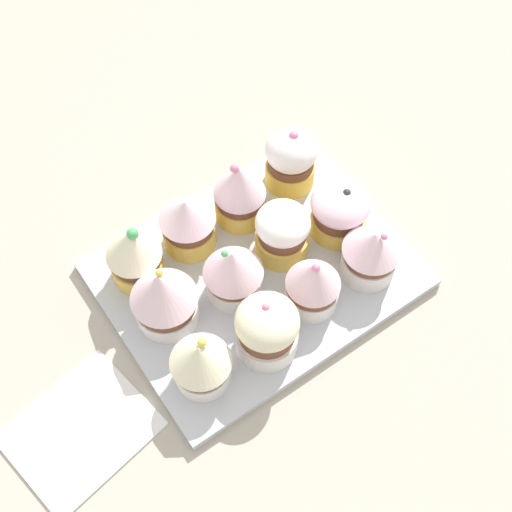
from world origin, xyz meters
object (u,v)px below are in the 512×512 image
cupcake_2 (313,283)px  cupcake_5 (233,272)px  napkin (80,431)px  cupcake_1 (267,329)px  cupcake_7 (339,211)px  cupcake_8 (134,254)px  cupcake_6 (282,232)px  cupcake_10 (240,192)px  cupcake_11 (291,159)px  cupcake_0 (201,362)px  cupcake_3 (371,252)px  cupcake_9 (188,222)px  baking_tray (256,274)px  cupcake_4 (164,297)px

cupcake_2 → cupcake_5: bearing=136.0°
napkin → cupcake_1: bearing=-9.3°
cupcake_1 → cupcake_7: size_ratio=1.15×
cupcake_2 → cupcake_8: bearing=135.3°
cupcake_6 → cupcake_10: 6.25cm
cupcake_6 → cupcake_10: cupcake_10 is taller
cupcake_10 → cupcake_11: (6.98, 0.65, -0.27)cm
cupcake_0 → cupcake_3: size_ratio=0.99×
cupcake_5 → cupcake_10: 9.18cm
cupcake_0 → cupcake_10: cupcake_10 is taller
cupcake_10 → cupcake_5: bearing=-128.1°
cupcake_1 → cupcake_9: bearing=89.2°
cupcake_8 → cupcake_11: (19.57, 0.87, -0.23)cm
cupcake_7 → cupcake_10: cupcake_10 is taller
cupcake_5 → cupcake_6: cupcake_5 is taller
baking_tray → cupcake_8: size_ratio=3.73×
cupcake_4 → cupcake_9: (6.37, 6.05, -0.27)cm
baking_tray → napkin: bearing=-169.4°
cupcake_7 → cupcake_9: (-13.67, 7.36, 0.54)cm
cupcake_5 → cupcake_7: 13.07cm
cupcake_9 → cupcake_11: bearing=2.4°
cupcake_2 → cupcake_3: 6.80cm
cupcake_1 → cupcake_4: size_ratio=0.92×
cupcake_3 → cupcake_6: bearing=129.6°
baking_tray → napkin: size_ratio=2.42×
cupcake_8 → cupcake_10: (12.59, 0.22, 0.04)cm
cupcake_2 → cupcake_11: 15.02cm
baking_tray → cupcake_7: bearing=-3.1°
cupcake_2 → napkin: (-25.12, 1.68, -4.52)cm
cupcake_1 → cupcake_10: bearing=65.3°
cupcake_2 → cupcake_7: 9.20cm
cupcake_6 → cupcake_11: 9.07cm
cupcake_3 → cupcake_6: 9.00cm
baking_tray → cupcake_0: bearing=-148.3°
cupcake_1 → cupcake_4: (-6.18, 8.06, 0.41)cm
cupcake_7 → cupcake_4: bearing=176.3°
cupcake_0 → cupcake_2: size_ratio=0.94×
cupcake_1 → cupcake_8: 15.10cm
cupcake_10 → napkin: bearing=-156.5°
cupcake_4 → cupcake_7: 20.10cm
cupcake_6 → cupcake_7: bearing=-9.9°
cupcake_3 → cupcake_4: 20.63cm
napkin → cupcake_5: bearing=10.8°
baking_tray → cupcake_3: cupcake_3 is taller
cupcake_4 → cupcake_7: (20.04, -1.31, -0.81)cm
cupcake_5 → cupcake_2: bearing=-44.0°
cupcake_0 → cupcake_1: 6.78cm
baking_tray → cupcake_1: 9.24cm
cupcake_7 → cupcake_8: size_ratio=0.79×
cupcake_5 → cupcake_11: bearing=31.9°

